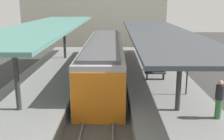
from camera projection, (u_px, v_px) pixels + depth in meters
ground_plane at (103, 96)px, 18.14m from camera, size 80.00×80.00×0.00m
platform_left at (45, 88)px, 18.06m from camera, size 4.40×28.00×1.00m
platform_right at (160, 89)px, 17.99m from camera, size 4.40×28.00×1.00m
track_ballast at (103, 94)px, 18.12m from camera, size 3.20×28.00×0.20m
rail_near_side at (92, 92)px, 18.08m from camera, size 0.08×28.00×0.14m
rail_far_side at (113, 92)px, 18.07m from camera, size 0.08×28.00×0.14m
commuter_train at (104, 61)px, 20.63m from camera, size 2.78×15.63×3.10m
canopy_left at (47, 27)px, 18.47m from camera, size 4.18×21.00×3.55m
canopy_right at (159, 33)px, 18.50m from camera, size 4.18×21.00×3.14m
platform_bench at (155, 72)px, 18.30m from camera, size 1.40×0.41×0.86m
platform_sign at (188, 66)px, 14.94m from camera, size 0.90×0.08×2.21m
litter_bin at (151, 65)px, 20.86m from camera, size 0.44×0.44×0.80m
passenger_near_bench at (219, 99)px, 11.97m from camera, size 0.36×0.36×1.75m
station_building_backdrop at (95, 6)px, 36.25m from camera, size 18.00×6.00×11.00m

